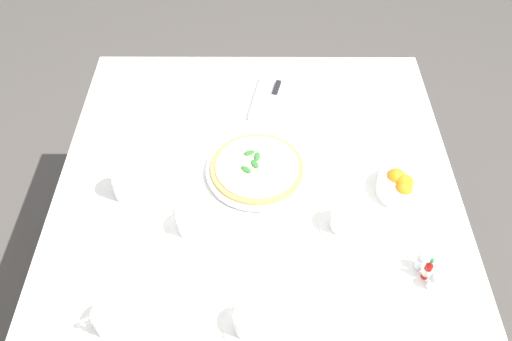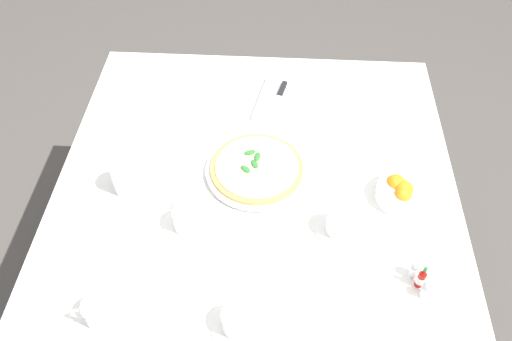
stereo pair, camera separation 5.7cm
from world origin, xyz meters
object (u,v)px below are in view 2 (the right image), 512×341
at_px(coffee_cup_back_corner, 100,312).
at_px(pizza, 255,167).
at_px(water_glass_far_left, 125,179).
at_px(napkin_folded, 279,101).
at_px(salt_shaker, 426,290).
at_px(pizza_plate, 255,170).
at_px(coffee_cup_far_right, 340,224).
at_px(coffee_cup_right_edge, 187,220).
at_px(coffee_cup_center_back, 238,322).
at_px(citrus_bowl, 401,192).
at_px(dinner_knife, 278,98).
at_px(hot_sauce_bottle, 421,278).
at_px(pepper_shaker, 415,270).

bearing_deg(coffee_cup_back_corner, pizza, 145.00).
relative_size(water_glass_far_left, napkin_folded, 0.42).
relative_size(napkin_folded, salt_shaker, 4.28).
distance_m(pizza_plate, coffee_cup_far_right, 0.31).
xyz_separation_m(coffee_cup_far_right, water_glass_far_left, (-0.11, -0.61, 0.01)).
bearing_deg(coffee_cup_right_edge, water_glass_far_left, -122.35).
bearing_deg(coffee_cup_center_back, coffee_cup_far_right, 139.34).
height_order(pizza_plate, citrus_bowl, citrus_bowl).
xyz_separation_m(pizza, coffee_cup_back_corner, (0.49, -0.34, 0.01)).
bearing_deg(dinner_knife, coffee_cup_back_corner, -12.94).
relative_size(pizza_plate, hot_sauce_bottle, 3.70).
bearing_deg(citrus_bowl, coffee_cup_back_corner, -61.44).
bearing_deg(napkin_folded, salt_shaker, 39.93).
bearing_deg(salt_shaker, napkin_folded, -151.16).
distance_m(pizza_plate, salt_shaker, 0.59).
relative_size(coffee_cup_far_right, dinner_knife, 0.67).
xyz_separation_m(coffee_cup_center_back, hot_sauce_bottle, (-0.14, 0.45, 0.00)).
relative_size(citrus_bowl, pepper_shaker, 2.67).
distance_m(dinner_knife, hot_sauce_bottle, 0.77).
bearing_deg(dinner_knife, citrus_bowl, 56.66).
bearing_deg(napkin_folded, coffee_cup_back_corner, -15.36).
relative_size(pizza_plate, dinner_knife, 1.58).
relative_size(coffee_cup_center_back, dinner_knife, 0.67).
relative_size(water_glass_far_left, hot_sauce_bottle, 1.21).
distance_m(dinner_knife, pepper_shaker, 0.74).
bearing_deg(water_glass_far_left, coffee_cup_center_back, 41.40).
xyz_separation_m(pizza, salt_shaker, (0.38, 0.45, 0.00)).
xyz_separation_m(coffee_cup_right_edge, napkin_folded, (-0.53, 0.23, -0.02)).
distance_m(pizza_plate, pepper_shaker, 0.54).
height_order(coffee_cup_back_corner, water_glass_far_left, water_glass_far_left).
relative_size(coffee_cup_center_back, salt_shaker, 2.32).
bearing_deg(coffee_cup_right_edge, coffee_cup_back_corner, -30.86).
xyz_separation_m(pizza, coffee_cup_center_back, (0.49, -0.01, 0.00)).
relative_size(pizza, coffee_cup_far_right, 2.15).
bearing_deg(salt_shaker, coffee_cup_far_right, -131.98).
bearing_deg(napkin_folded, citrus_bowl, 53.94).
bearing_deg(dinner_knife, coffee_cup_far_right, 33.08).
bearing_deg(salt_shaker, hot_sauce_bottle, -160.35).
bearing_deg(hot_sauce_bottle, dinner_knife, -150.66).
distance_m(napkin_folded, salt_shaker, 0.80).
bearing_deg(pizza, salt_shaker, 49.50).
xyz_separation_m(coffee_cup_center_back, water_glass_far_left, (-0.41, -0.36, 0.02)).
xyz_separation_m(water_glass_far_left, citrus_bowl, (-0.01, 0.79, -0.02)).
distance_m(coffee_cup_center_back, water_glass_far_left, 0.54).
xyz_separation_m(pizza, citrus_bowl, (0.07, 0.42, 0.00)).
xyz_separation_m(pizza, coffee_cup_far_right, (0.20, 0.24, 0.01)).
distance_m(coffee_cup_far_right, dinner_knife, 0.55).
bearing_deg(dinner_knife, hot_sauce_bottle, 42.89).
bearing_deg(dinner_knife, coffee_cup_center_back, 8.55).
bearing_deg(napkin_folded, pizza_plate, 0.51).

